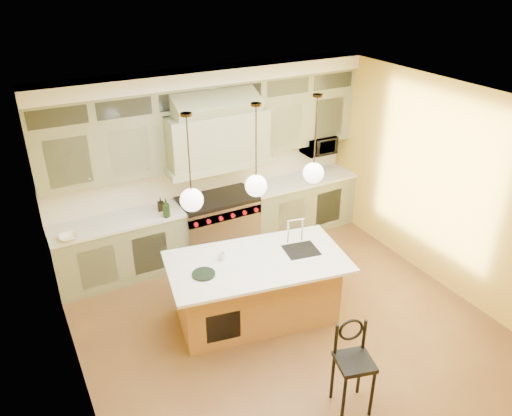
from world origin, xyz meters
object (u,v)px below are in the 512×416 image
range (218,224)px  microwave (319,145)px  kitchen_island (257,288)px  counter_stool (353,362)px

range → microwave: microwave is taller
range → kitchen_island: (-0.25, -1.78, -0.01)m
microwave → range: bearing=-176.9°
counter_stool → kitchen_island: bearing=110.9°
range → microwave: 2.18m
range → microwave: size_ratio=2.21×
range → kitchen_island: 1.79m
kitchen_island → counter_stool: size_ratio=2.29×
microwave → kitchen_island: bearing=-139.5°
kitchen_island → microwave: 3.06m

